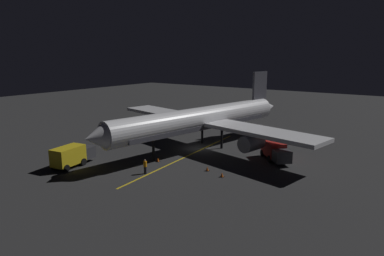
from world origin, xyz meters
The scene contains 9 objects.
ground_plane centered at (0.00, 0.00, -0.10)m, with size 180.00×180.00×0.20m, color #2A2A2B.
apron_guide_stripe centered at (-0.65, 4.00, 0.00)m, with size 0.24×27.60×0.01m, color gold.
airliner centered at (-0.13, -0.61, 4.28)m, with size 36.47×36.72×10.86m.
baggage_truck centered at (8.59, 15.77, 1.31)m, with size 3.03×6.06×2.60m.
catering_truck centered at (-11.21, -1.03, 1.24)m, with size 5.35×5.47×2.43m.
ground_crew_worker centered at (-0.77, 12.61, 0.89)m, with size 0.40×0.40×1.74m.
traffic_cone_near_left centered at (-8.66, 8.42, 0.25)m, with size 0.50×0.50×0.55m.
traffic_cone_near_right centered at (1.02, 8.29, 0.25)m, with size 0.50×0.50×0.55m.
traffic_cone_under_wing centered at (-6.18, 7.63, 0.25)m, with size 0.50×0.50×0.55m.
Camera 1 is at (-26.60, 39.96, 13.50)m, focal length 31.41 mm.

